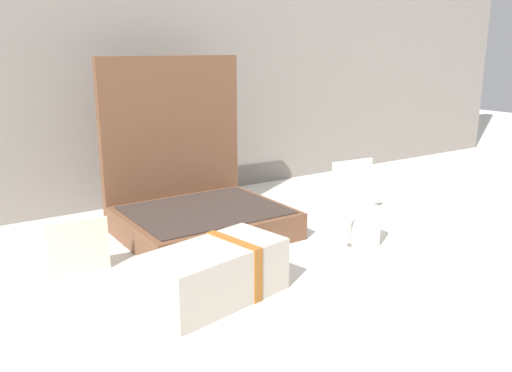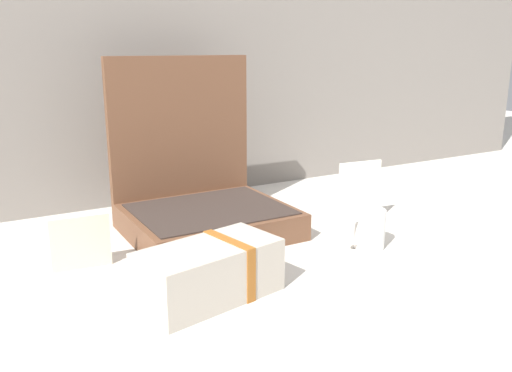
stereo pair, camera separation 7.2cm
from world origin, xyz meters
TOP-DOWN VIEW (x-y plane):
  - ground_plane at (0.00, 0.00)m, footprint 6.00×6.00m
  - open_suitcase at (-0.03, 0.24)m, footprint 0.39×0.35m
  - cream_toiletry_bag at (-0.17, -0.13)m, footprint 0.28×0.18m
  - coffee_mug at (0.25, -0.08)m, footprint 0.11×0.07m
  - info_card_left at (-0.35, 0.13)m, footprint 0.12×0.02m
  - poster_card_right at (0.35, 0.07)m, footprint 0.13×0.02m

SIDE VIEW (x-z plane):
  - ground_plane at x=0.00m, z-range 0.00..0.00m
  - coffee_mug at x=0.25m, z-range 0.00..0.09m
  - cream_toiletry_bag at x=-0.17m, z-range 0.00..0.11m
  - info_card_left at x=-0.35m, z-range 0.00..0.12m
  - poster_card_right at x=0.35m, z-range 0.00..0.17m
  - open_suitcase at x=-0.03m, z-range -0.12..0.31m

